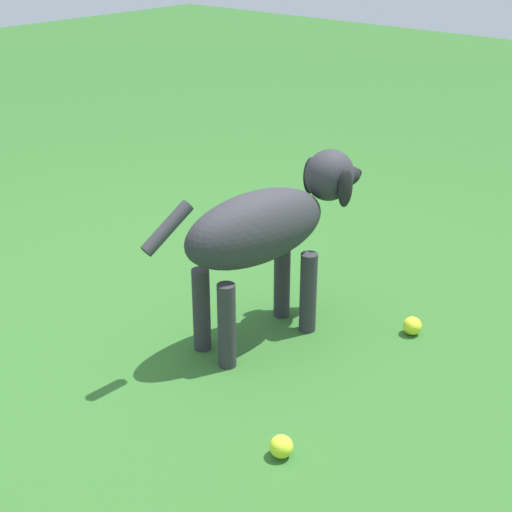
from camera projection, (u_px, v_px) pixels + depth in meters
ground at (163, 343)px, 2.64m from camera, size 14.00×14.00×0.00m
dog at (268, 227)px, 2.52m from camera, size 0.92×0.31×0.62m
tennis_ball_0 at (412, 326)px, 2.68m from camera, size 0.07×0.07×0.07m
tennis_ball_1 at (281, 446)px, 2.08m from camera, size 0.07×0.07×0.07m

